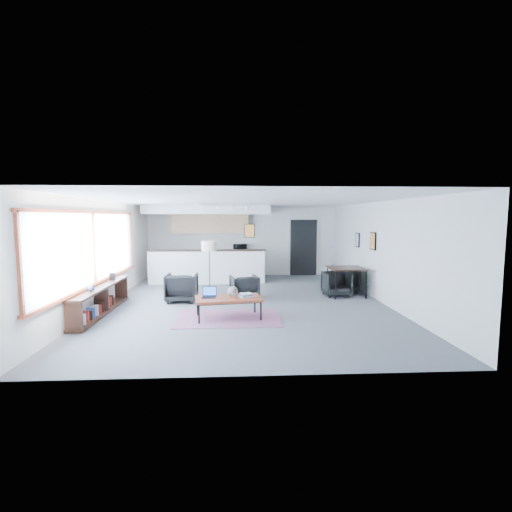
{
  "coord_description": "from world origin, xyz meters",
  "views": [
    {
      "loc": [
        -0.23,
        -9.43,
        2.19
      ],
      "look_at": [
        0.29,
        0.4,
        1.16
      ],
      "focal_mm": 26.0,
      "sensor_mm": 36.0,
      "label": 1
    }
  ],
  "objects_px": {
    "coffee_table": "(228,299)",
    "armchair_right": "(244,286)",
    "ceramic_pot": "(233,291)",
    "book_stack": "(246,295)",
    "dining_table": "(346,270)",
    "floor_lamp": "(209,248)",
    "dining_chair_far": "(346,279)",
    "armchair_left": "(182,286)",
    "dining_chair_near": "(337,285)",
    "microwave": "(240,247)",
    "laptop": "(209,294)"
  },
  "relations": [
    {
      "from": "coffee_table",
      "to": "armchair_right",
      "type": "bearing_deg",
      "value": 69.67
    },
    {
      "from": "ceramic_pot",
      "to": "book_stack",
      "type": "height_order",
      "value": "ceramic_pot"
    },
    {
      "from": "coffee_table",
      "to": "dining_table",
      "type": "distance_m",
      "value": 3.9
    },
    {
      "from": "floor_lamp",
      "to": "dining_chair_far",
      "type": "relative_size",
      "value": 2.12
    },
    {
      "from": "book_stack",
      "to": "floor_lamp",
      "type": "xyz_separation_m",
      "value": [
        -0.98,
        2.65,
        0.82
      ]
    },
    {
      "from": "ceramic_pot",
      "to": "coffee_table",
      "type": "bearing_deg",
      "value": -148.0
    },
    {
      "from": "armchair_left",
      "to": "dining_chair_far",
      "type": "xyz_separation_m",
      "value": [
        4.66,
        1.07,
        -0.04
      ]
    },
    {
      "from": "dining_chair_near",
      "to": "coffee_table",
      "type": "bearing_deg",
      "value": -146.65
    },
    {
      "from": "floor_lamp",
      "to": "microwave",
      "type": "height_order",
      "value": "floor_lamp"
    },
    {
      "from": "laptop",
      "to": "armchair_right",
      "type": "bearing_deg",
      "value": 68.21
    },
    {
      "from": "book_stack",
      "to": "armchair_left",
      "type": "height_order",
      "value": "armchair_left"
    },
    {
      "from": "ceramic_pot",
      "to": "dining_chair_near",
      "type": "distance_m",
      "value": 3.6
    },
    {
      "from": "coffee_table",
      "to": "dining_chair_near",
      "type": "bearing_deg",
      "value": 27.65
    },
    {
      "from": "laptop",
      "to": "coffee_table",
      "type": "bearing_deg",
      "value": -7.83
    },
    {
      "from": "microwave",
      "to": "dining_table",
      "type": "bearing_deg",
      "value": -52.05
    },
    {
      "from": "floor_lamp",
      "to": "dining_chair_near",
      "type": "relative_size",
      "value": 2.43
    },
    {
      "from": "ceramic_pot",
      "to": "armchair_right",
      "type": "bearing_deg",
      "value": 80.71
    },
    {
      "from": "book_stack",
      "to": "armchair_left",
      "type": "relative_size",
      "value": 0.44
    },
    {
      "from": "coffee_table",
      "to": "dining_table",
      "type": "xyz_separation_m",
      "value": [
        3.24,
        2.15,
        0.3
      ]
    },
    {
      "from": "dining_chair_near",
      "to": "laptop",
      "type": "bearing_deg",
      "value": -151.06
    },
    {
      "from": "dining_table",
      "to": "coffee_table",
      "type": "bearing_deg",
      "value": -146.38
    },
    {
      "from": "laptop",
      "to": "book_stack",
      "type": "distance_m",
      "value": 0.8
    },
    {
      "from": "floor_lamp",
      "to": "dining_chair_far",
      "type": "xyz_separation_m",
      "value": [
        4.0,
        0.1,
        -0.96
      ]
    },
    {
      "from": "armchair_right",
      "to": "dining_chair_far",
      "type": "bearing_deg",
      "value": -174.17
    },
    {
      "from": "microwave",
      "to": "floor_lamp",
      "type": "bearing_deg",
      "value": -108.69
    },
    {
      "from": "ceramic_pot",
      "to": "laptop",
      "type": "bearing_deg",
      "value": 177.85
    },
    {
      "from": "book_stack",
      "to": "dining_chair_far",
      "type": "height_order",
      "value": "dining_chair_far"
    },
    {
      "from": "laptop",
      "to": "floor_lamp",
      "type": "relative_size",
      "value": 0.21
    },
    {
      "from": "floor_lamp",
      "to": "microwave",
      "type": "xyz_separation_m",
      "value": [
        0.9,
        2.99,
        -0.22
      ]
    },
    {
      "from": "armchair_left",
      "to": "ceramic_pot",
      "type": "bearing_deg",
      "value": 129.69
    },
    {
      "from": "armchair_right",
      "to": "dining_chair_near",
      "type": "relative_size",
      "value": 1.14
    },
    {
      "from": "armchair_left",
      "to": "dining_chair_far",
      "type": "height_order",
      "value": "armchair_left"
    },
    {
      "from": "microwave",
      "to": "ceramic_pot",
      "type": "bearing_deg",
      "value": -94.1
    },
    {
      "from": "dining_table",
      "to": "laptop",
      "type": "bearing_deg",
      "value": -150.39
    },
    {
      "from": "dining_chair_far",
      "to": "dining_table",
      "type": "bearing_deg",
      "value": 90.36
    },
    {
      "from": "book_stack",
      "to": "microwave",
      "type": "height_order",
      "value": "microwave"
    },
    {
      "from": "armchair_right",
      "to": "dining_chair_far",
      "type": "distance_m",
      "value": 3.17
    },
    {
      "from": "armchair_left",
      "to": "dining_table",
      "type": "distance_m",
      "value": 4.52
    },
    {
      "from": "dining_table",
      "to": "microwave",
      "type": "bearing_deg",
      "value": 129.87
    },
    {
      "from": "armchair_right",
      "to": "microwave",
      "type": "distance_m",
      "value": 3.9
    },
    {
      "from": "laptop",
      "to": "dining_chair_far",
      "type": "xyz_separation_m",
      "value": [
        3.82,
        2.69,
        -0.17
      ]
    },
    {
      "from": "ceramic_pot",
      "to": "dining_chair_near",
      "type": "bearing_deg",
      "value": 36.31
    },
    {
      "from": "dining_chair_far",
      "to": "dining_chair_near",
      "type": "bearing_deg",
      "value": 69.91
    },
    {
      "from": "laptop",
      "to": "microwave",
      "type": "xyz_separation_m",
      "value": [
        0.72,
        5.59,
        0.57
      ]
    },
    {
      "from": "ceramic_pot",
      "to": "armchair_left",
      "type": "distance_m",
      "value": 2.13
    },
    {
      "from": "coffee_table",
      "to": "dining_chair_near",
      "type": "xyz_separation_m",
      "value": [
        2.98,
        2.18,
        -0.11
      ]
    },
    {
      "from": "armchair_right",
      "to": "floor_lamp",
      "type": "distance_m",
      "value": 1.61
    },
    {
      "from": "dining_table",
      "to": "dining_chair_far",
      "type": "distance_m",
      "value": 0.74
    },
    {
      "from": "ceramic_pot",
      "to": "floor_lamp",
      "type": "height_order",
      "value": "floor_lamp"
    },
    {
      "from": "book_stack",
      "to": "dining_table",
      "type": "xyz_separation_m",
      "value": [
        2.85,
        2.13,
        0.23
      ]
    }
  ]
}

